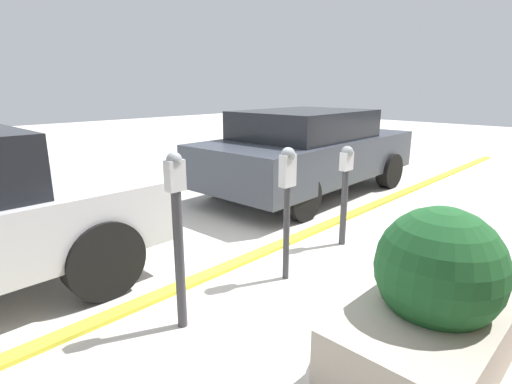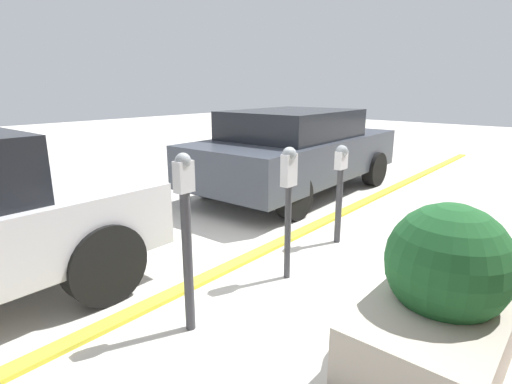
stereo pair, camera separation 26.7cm
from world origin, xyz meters
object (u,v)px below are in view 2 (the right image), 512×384
object	(u,v)px
parking_meter_second	(289,190)
planter_box	(443,297)
parking_meter_nearest	(186,228)
parking_meter_middle	(340,180)
parked_car_middle	(296,149)

from	to	relation	value
parking_meter_second	planter_box	xyz separation A→B (m)	(-0.29, -1.58, -0.47)
parking_meter_nearest	parking_meter_middle	size ratio (longest dim) A/B	1.17
parking_meter_nearest	planter_box	distance (m)	1.95
parking_meter_middle	parked_car_middle	bearing A→B (deg)	47.00
parking_meter_nearest	parked_car_middle	size ratio (longest dim) A/B	0.32
parking_meter_second	parking_meter_middle	bearing A→B (deg)	4.21
parking_meter_middle	parked_car_middle	size ratio (longest dim) A/B	0.27
planter_box	parking_meter_second	bearing A→B (deg)	79.63
parking_meter_middle	planter_box	world-z (taller)	parking_meter_middle
parking_meter_middle	parked_car_middle	distance (m)	2.55
parking_meter_nearest	parking_meter_second	world-z (taller)	parking_meter_nearest
planter_box	parked_car_middle	xyz separation A→B (m)	(3.24, 3.53, 0.33)
parking_meter_nearest	planter_box	world-z (taller)	parking_meter_nearest
parking_meter_second	planter_box	size ratio (longest dim) A/B	0.82
parking_meter_second	parking_meter_middle	world-z (taller)	parking_meter_second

